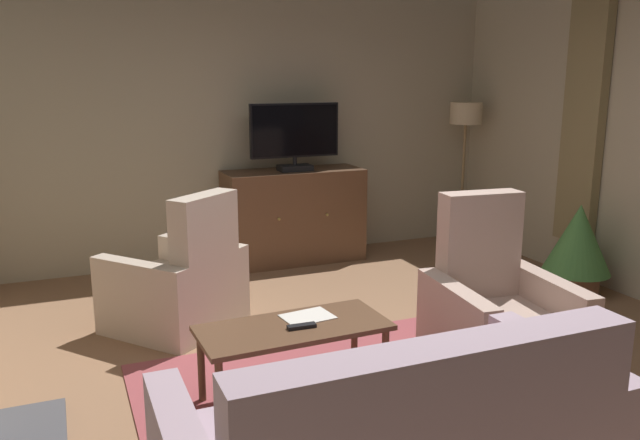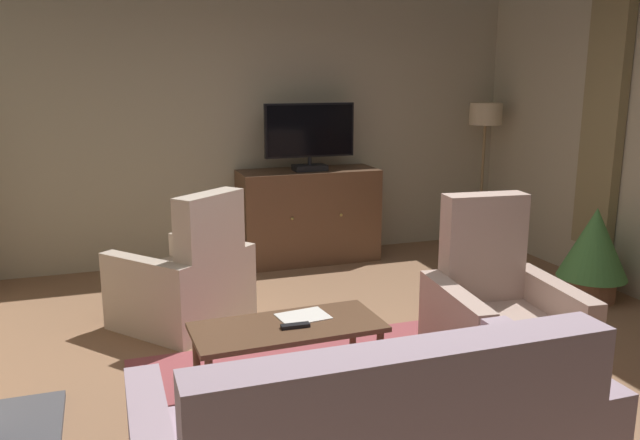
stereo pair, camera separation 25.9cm
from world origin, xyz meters
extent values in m
cube|color=#936B4C|center=(0.00, 0.00, -0.02)|extent=(6.16, 6.63, 0.04)
cube|color=#B2A88E|center=(0.00, 3.06, 1.38)|extent=(6.16, 0.10, 2.76)
cube|color=#8E7F56|center=(2.72, 1.18, 1.52)|extent=(0.10, 0.44, 2.32)
cube|color=#9E474C|center=(-0.24, -0.08, 0.01)|extent=(2.56, 1.72, 0.01)
cube|color=#402A1C|center=(0.43, 2.71, 0.03)|extent=(1.37, 0.48, 0.06)
cube|color=brown|center=(0.43, 2.71, 0.48)|extent=(1.43, 0.54, 0.96)
sphere|color=tan|center=(0.17, 2.43, 0.53)|extent=(0.03, 0.03, 0.03)
sphere|color=tan|center=(0.69, 2.43, 0.53)|extent=(0.03, 0.03, 0.03)
cube|color=black|center=(0.43, 2.66, 0.99)|extent=(0.33, 0.20, 0.06)
cylinder|color=black|center=(0.43, 2.66, 1.06)|extent=(0.04, 0.04, 0.08)
cube|color=black|center=(0.43, 2.66, 1.37)|extent=(0.93, 0.05, 0.54)
cube|color=black|center=(0.43, 2.63, 1.37)|extent=(0.89, 0.01, 0.50)
cube|color=brown|center=(-0.60, -0.08, 0.46)|extent=(1.14, 0.54, 0.03)
cylinder|color=brown|center=(-0.09, 0.14, 0.22)|extent=(0.04, 0.04, 0.45)
cylinder|color=brown|center=(-1.11, 0.10, 0.22)|extent=(0.04, 0.04, 0.45)
cylinder|color=brown|center=(-0.08, -0.27, 0.22)|extent=(0.04, 0.04, 0.45)
cylinder|color=brown|center=(-1.10, -0.30, 0.22)|extent=(0.04, 0.04, 0.45)
cube|color=black|center=(-0.56, -0.14, 0.49)|extent=(0.17, 0.06, 0.02)
cube|color=silver|center=(-0.47, 0.01, 0.48)|extent=(0.33, 0.26, 0.01)
cube|color=#AD93A3|center=(-0.56, -1.58, 0.70)|extent=(1.66, 0.20, 0.52)
cube|color=#AD93A3|center=(0.34, -1.22, 0.33)|extent=(0.15, 0.92, 0.66)
cube|color=#A84C51|center=(-0.33, -1.36, 0.56)|extent=(0.37, 0.16, 0.36)
cube|color=#BC9E8E|center=(0.81, -0.22, 0.20)|extent=(0.65, 0.92, 0.41)
cube|color=#BC9E8E|center=(0.85, 0.13, 0.77)|extent=(0.58, 0.24, 0.73)
cube|color=#BC9E8E|center=(1.16, -0.25, 0.30)|extent=(0.22, 0.88, 0.61)
cube|color=#BC9E8E|center=(0.47, -0.18, 0.30)|extent=(0.22, 0.88, 0.61)
cube|color=#C6B29E|center=(-1.05, 1.38, 0.20)|extent=(0.98, 1.01, 0.41)
cube|color=#C6B29E|center=(-0.85, 1.13, 0.74)|extent=(0.57, 0.51, 0.66)
cube|color=#C6B29E|center=(-1.33, 1.15, 0.30)|extent=(0.62, 0.72, 0.61)
cube|color=#C6B29E|center=(-0.77, 1.60, 0.30)|extent=(0.62, 0.72, 0.61)
cylinder|color=#99664C|center=(2.38, 0.77, 0.10)|extent=(0.42, 0.42, 0.20)
cone|color=#4C8E47|center=(2.38, 0.77, 0.51)|extent=(0.59, 0.59, 0.61)
cylinder|color=#4C4233|center=(2.43, 2.60, 0.02)|extent=(0.32, 0.32, 0.04)
cylinder|color=olive|center=(2.43, 2.60, 0.69)|extent=(0.03, 0.03, 1.38)
cylinder|color=beige|center=(2.43, 2.60, 1.50)|extent=(0.35, 0.35, 0.24)
camera|label=1|loc=(-1.80, -3.41, 1.92)|focal=36.06mm
camera|label=2|loc=(-1.56, -3.51, 1.92)|focal=36.06mm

